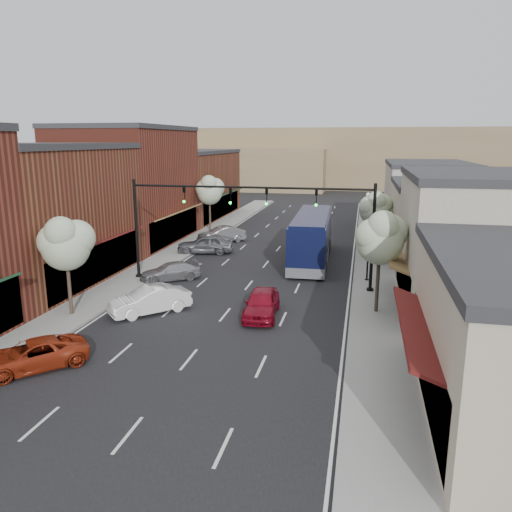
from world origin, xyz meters
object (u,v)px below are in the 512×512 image
Objects in this scene: signal_mast_left at (168,215)px; coach_bus at (312,237)px; tree_right_near at (381,237)px; parked_car_e at (222,235)px; tree_left_near at (66,242)px; parked_car_a at (33,355)px; signal_mast_right at (335,220)px; red_hatchback at (261,303)px; lamp_post_far at (368,207)px; parked_car_d at (205,244)px; lamp_post_near at (369,239)px; parked_car_b at (150,300)px; tree_right_far at (375,207)px; parked_car_c at (170,271)px; tree_left_far at (210,190)px.

signal_mast_left reaches higher than coach_bus.
tree_right_near is 23.06m from parked_car_e.
tree_left_near is 1.26× the size of parked_car_a.
red_hatchback is at bearing -121.70° from signal_mast_right.
lamp_post_far is at bearing 91.30° from tree_right_near.
parked_car_d reaches higher than parked_car_a.
signal_mast_left is 10.36m from red_hatchback.
coach_bus is (-4.40, 5.42, -1.02)m from lamp_post_near.
tree_left_near is 19.25m from lamp_post_near.
parked_car_b is at bearing -114.37° from lamp_post_far.
parked_car_a is (-11.82, -14.25, -4.00)m from signal_mast_right.
coach_bus is 2.75× the size of parked_car_b.
parked_car_a is at bearing -129.67° from signal_mast_right.
tree_right_far is at bearing 105.24° from parked_car_a.
parked_car_c is 8.62m from parked_car_d.
tree_right_near is 24.11m from lamp_post_far.
signal_mast_left is 13.75m from lamp_post_near.
tree_right_near is 15.13m from parked_car_c.
parked_car_e is (-9.23, 5.83, -1.24)m from coach_bus.
tree_right_near is 1.34× the size of lamp_post_near.
tree_left_far is at bearing 137.93° from parked_car_a.
parked_car_a is at bearing -71.67° from tree_left_near.
parked_car_e is (-14.18, 1.80, -3.24)m from tree_right_far.
signal_mast_left is 1.85× the size of lamp_post_near.
tree_right_far is at bearing 90.00° from tree_right_near.
parked_car_c is at bearing -81.75° from tree_left_far.
coach_bus is 24.20m from parked_car_a.
tree_left_far is 22.33m from lamp_post_near.
parked_car_a is at bearing -92.33° from signal_mast_left.
parked_car_d is at bearing 140.94° from parked_car_b.
signal_mast_left reaches higher than parked_car_d.
tree_left_far is at bearing 127.71° from signal_mast_right.
tree_right_near is at bearing 39.22° from parked_car_c.
parked_car_b is (-12.03, -26.57, -2.25)m from lamp_post_far.
tree_left_far reaches higher than tree_right_near.
lamp_post_far is 26.51m from red_hatchback.
signal_mast_right is 8.64m from coach_bus.
coach_bus is 2.61× the size of parked_car_d.
parked_car_c is at bearing -11.67° from parked_car_d.
red_hatchback reaches higher than parked_car_b.
signal_mast_left is 1.80× the size of parked_car_b.
lamp_post_near is at bearing -52.76° from coach_bus.
tree_left_far is at bearing -172.70° from lamp_post_far.
parked_car_d is (-1.63, 15.33, 0.07)m from parked_car_b.
signal_mast_left reaches higher than parked_car_e.
coach_bus is 9.37m from parked_car_d.
tree_right_near is at bearing 13.55° from tree_left_near.
tree_left_near is at bearing -51.55° from parked_car_c.
parked_car_c is (0.53, 14.40, -0.01)m from parked_car_a.
tree_right_near is at bearing -0.24° from parked_car_e.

